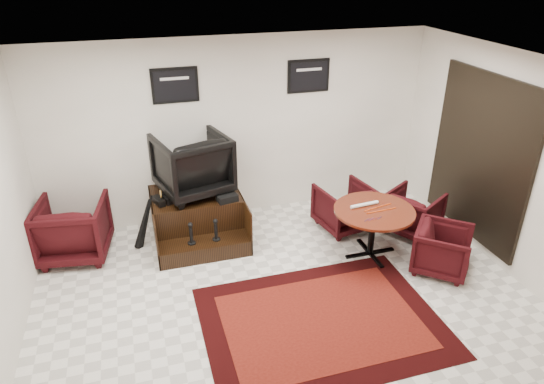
% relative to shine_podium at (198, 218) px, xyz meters
% --- Properties ---
extents(ground, '(6.00, 6.00, 0.00)m').
position_rel_shine_podium_xyz_m(ground, '(0.80, -1.91, -0.31)').
color(ground, white).
rests_on(ground, ground).
extents(room_shell, '(6.02, 5.02, 2.81)m').
position_rel_shine_podium_xyz_m(room_shell, '(1.20, -1.79, 1.48)').
color(room_shell, white).
rests_on(room_shell, ground).
extents(area_rug, '(2.70, 2.03, 0.01)m').
position_rel_shine_podium_xyz_m(area_rug, '(1.06, -2.30, -0.30)').
color(area_rug, black).
rests_on(area_rug, ground).
extents(shine_podium, '(1.29, 1.33, 0.66)m').
position_rel_shine_podium_xyz_m(shine_podium, '(0.00, 0.00, 0.00)').
color(shine_podium, black).
rests_on(shine_podium, ground).
extents(shine_chair, '(1.15, 1.10, 0.98)m').
position_rel_shine_podium_xyz_m(shine_chair, '(0.00, 0.14, 0.85)').
color(shine_chair, black).
rests_on(shine_chair, shine_podium).
extents(shoes_pair, '(0.29, 0.31, 0.09)m').
position_rel_shine_podium_xyz_m(shoes_pair, '(-0.48, -0.08, 0.41)').
color(shoes_pair, black).
rests_on(shoes_pair, shine_podium).
extents(polish_kit, '(0.31, 0.25, 0.10)m').
position_rel_shine_podium_xyz_m(polish_kit, '(0.40, -0.28, 0.41)').
color(polish_kit, black).
rests_on(polish_kit, shine_podium).
extents(umbrella_black, '(0.29, 0.11, 0.78)m').
position_rel_shine_podium_xyz_m(umbrella_black, '(-0.78, -0.09, 0.08)').
color(umbrella_black, black).
rests_on(umbrella_black, ground).
extents(umbrella_hooked, '(0.31, 0.12, 0.83)m').
position_rel_shine_podium_xyz_m(umbrella_hooked, '(-0.74, -0.07, 0.11)').
color(umbrella_hooked, black).
rests_on(umbrella_hooked, ground).
extents(armchair_side, '(1.01, 0.96, 0.92)m').
position_rel_shine_podium_xyz_m(armchair_side, '(-1.71, -0.03, 0.15)').
color(armchair_side, black).
rests_on(armchair_side, ground).
extents(meeting_table, '(1.09, 1.09, 0.72)m').
position_rel_shine_podium_xyz_m(meeting_table, '(2.24, -1.19, 0.32)').
color(meeting_table, '#48120A').
rests_on(meeting_table, ground).
extents(table_chair_back, '(0.86, 0.83, 0.77)m').
position_rel_shine_podium_xyz_m(table_chair_back, '(2.18, -0.39, 0.08)').
color(table_chair_back, black).
rests_on(table_chair_back, ground).
extents(table_chair_window, '(0.93, 0.95, 0.73)m').
position_rel_shine_podium_xyz_m(table_chair_window, '(3.12, -0.80, 0.06)').
color(table_chair_window, black).
rests_on(table_chair_window, ground).
extents(table_chair_corner, '(0.94, 0.94, 0.71)m').
position_rel_shine_podium_xyz_m(table_chair_corner, '(2.96, -1.80, 0.05)').
color(table_chair_corner, black).
rests_on(table_chair_corner, ground).
extents(paper_roll, '(0.42, 0.09, 0.05)m').
position_rel_shine_podium_xyz_m(paper_roll, '(2.15, -1.06, 0.43)').
color(paper_roll, white).
rests_on(paper_roll, meeting_table).
extents(table_clutter, '(0.57, 0.35, 0.01)m').
position_rel_shine_podium_xyz_m(table_clutter, '(2.28, -1.24, 0.41)').
color(table_clutter, '#EB450D').
rests_on(table_clutter, meeting_table).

